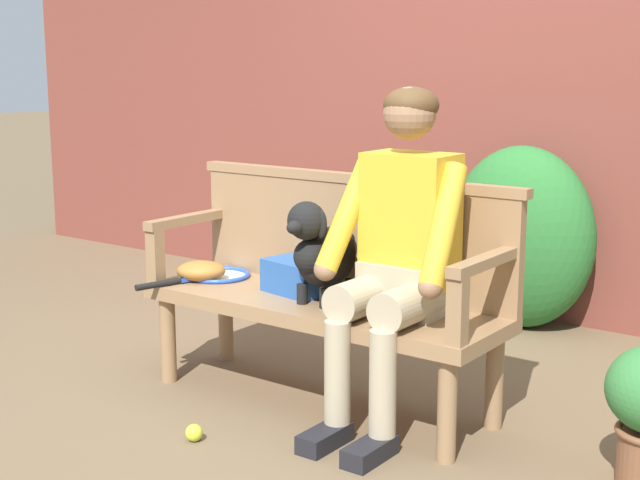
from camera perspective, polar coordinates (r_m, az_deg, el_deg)
name	(u,v)px	position (r m, az deg, el deg)	size (l,w,h in m)	color
ground_plane	(320,402)	(3.88, 0.00, -10.14)	(40.00, 40.00, 0.00)	brown
brick_garden_fence	(520,108)	(5.26, 12.42, 8.06)	(8.00, 0.30, 2.30)	brown
hedge_bush_far_left	(521,237)	(4.95, 12.46, 0.16)	(0.81, 0.50, 0.98)	#286B2D
garden_bench	(320,314)	(3.76, 0.00, -4.66)	(1.56, 0.50, 0.45)	#93704C
bench_backrest	(351,231)	(3.86, 1.94, 0.57)	(1.60, 0.06, 0.50)	#93704C
bench_armrest_left_end	(175,235)	(4.11, -9.07, 0.33)	(0.06, 0.50, 0.28)	#93704C
bench_armrest_right_end	(475,282)	(3.24, 9.66, -2.59)	(0.06, 0.50, 0.28)	#93704C
person_seated	(399,246)	(3.46, 4.95, -0.38)	(0.56, 0.65, 1.32)	black
dog_on_bench	(321,251)	(3.64, 0.08, -0.70)	(0.21, 0.43, 0.43)	black
tennis_racket	(213,276)	(4.14, -6.71, -2.24)	(0.35, 0.58, 0.03)	blue
baseball_glove	(201,271)	(4.09, -7.47, -1.93)	(0.22, 0.17, 0.09)	#9E6B2D
sports_bag	(299,276)	(3.84, -1.31, -2.30)	(0.28, 0.20, 0.14)	#2856A3
tennis_ball	(194,433)	(3.53, -7.90, -11.88)	(0.07, 0.07, 0.07)	#CCDB33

